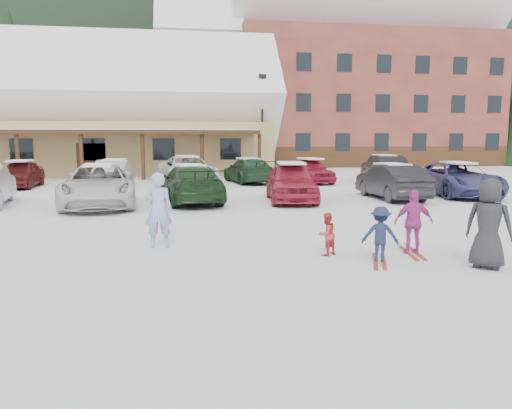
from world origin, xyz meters
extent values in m
plane|color=white|center=(0.00, 0.00, 0.00)|extent=(160.00, 160.00, 0.00)
cube|color=black|center=(0.00, 85.00, 19.00)|extent=(300.00, 70.00, 38.00)
cube|color=tan|center=(-9.00, 28.00, 1.80)|extent=(28.00, 10.00, 3.60)
cube|color=#422814|center=(-9.00, 21.80, 2.90)|extent=(25.20, 2.60, 0.25)
cube|color=white|center=(-9.00, 28.00, 5.54)|extent=(29.12, 9.69, 9.69)
cube|color=maroon|center=(16.00, 38.00, 6.00)|extent=(24.00, 14.00, 12.00)
cube|color=maroon|center=(0.50, 38.00, 4.50)|extent=(7.00, 12.60, 9.00)
cube|color=white|center=(16.00, 38.00, 14.69)|extent=(24.96, 13.57, 13.57)
cube|color=#422814|center=(16.00, 31.04, 0.90)|extent=(24.00, 0.10, 1.80)
cylinder|color=black|center=(4.36, 24.24, 3.32)|extent=(0.16, 0.16, 6.63)
cube|color=black|center=(4.36, 24.24, 6.76)|extent=(0.50, 0.25, 0.25)
cylinder|color=black|center=(6.00, 44.00, 0.54)|extent=(0.60, 0.60, 1.08)
cone|color=black|center=(6.00, 44.00, 5.13)|extent=(3.96, 3.96, 8.10)
cylinder|color=black|center=(34.00, 46.00, 0.69)|extent=(0.60, 0.60, 1.38)
cone|color=black|center=(34.00, 46.00, 6.55)|extent=(5.06, 5.06, 10.35)
imported|color=#9AA9D7|center=(-1.95, 1.27, 0.88)|extent=(0.66, 0.44, 1.76)
imported|color=red|center=(1.68, -0.11, 0.47)|extent=(0.57, 0.54, 0.94)
imported|color=#192244|center=(2.59, -0.85, 0.58)|extent=(0.85, 0.67, 1.16)
cube|color=#9D3716|center=(2.59, -0.85, 0.01)|extent=(0.68, 1.38, 0.03)
imported|color=#BA3798|center=(3.61, -0.27, 0.71)|extent=(0.89, 0.49, 1.43)
cube|color=#9D3716|center=(3.61, -0.27, 0.01)|extent=(0.45, 1.41, 0.03)
imported|color=#28282A|center=(4.48, -1.64, 0.89)|extent=(1.02, 1.00, 1.78)
imported|color=silver|center=(-4.42, 8.83, 0.78)|extent=(3.13, 5.84, 1.56)
imported|color=#1A3419|center=(-1.03, 9.35, 0.74)|extent=(2.82, 5.37, 1.48)
imported|color=#A62239|center=(2.99, 9.14, 0.78)|extent=(2.31, 4.74, 1.56)
imported|color=black|center=(7.34, 9.28, 0.73)|extent=(1.62, 4.46, 1.46)
imported|color=navy|center=(10.70, 9.95, 0.74)|extent=(2.90, 5.49, 1.47)
imported|color=#5B1918|center=(-9.49, 16.78, 0.70)|extent=(1.70, 4.10, 1.39)
imported|color=#ABAAAF|center=(-4.77, 16.33, 0.71)|extent=(1.62, 4.37, 1.43)
imported|color=white|center=(-1.00, 16.97, 0.78)|extent=(3.53, 6.00, 1.57)
imported|color=#1F3E25|center=(2.46, 17.69, 0.70)|extent=(2.70, 5.04, 1.39)
imported|color=#A71D39|center=(5.91, 17.05, 0.70)|extent=(2.28, 4.29, 1.39)
imported|color=black|center=(10.52, 17.49, 0.77)|extent=(2.06, 4.79, 1.54)
camera|label=1|loc=(-1.47, -10.39, 2.54)|focal=35.00mm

